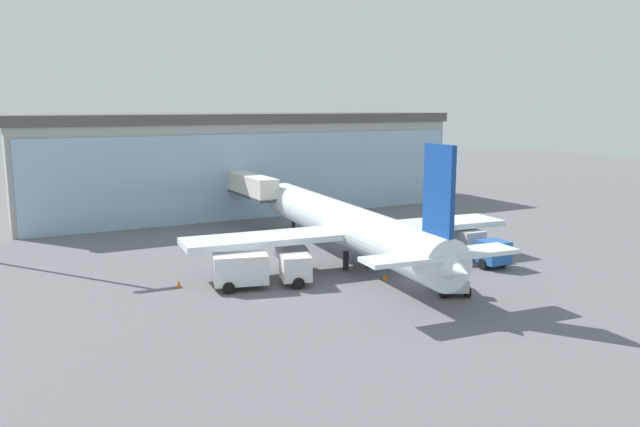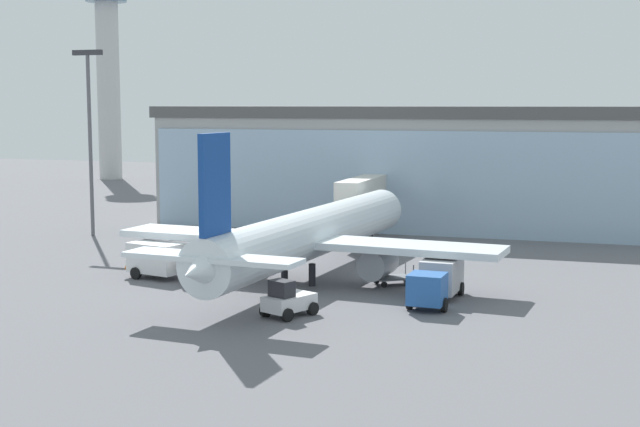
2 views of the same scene
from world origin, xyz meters
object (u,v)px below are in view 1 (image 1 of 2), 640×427
Objects in this scene: jet_bridge at (246,185)px; catering_truck at (259,269)px; pushback_tug at (452,280)px; airplane at (348,226)px; safety_cone_wingtip at (179,283)px; baggage_cart at (407,250)px; safety_cone_nose at (385,276)px; fuel_truck at (472,244)px.

catering_truck is (-7.53, -24.53, -3.09)m from jet_bridge.
pushback_tug is at bearing -18.83° from catering_truck.
safety_cone_wingtip is at bearing 95.81° from airplane.
airplane is 10.35m from catering_truck.
jet_bridge reaches higher than baggage_cart.
airplane is 15.30m from safety_cone_wingtip.
baggage_cart is (8.40, -20.52, -4.06)m from jet_bridge.
airplane is at bearing 92.54° from safety_cone_nose.
pushback_tug reaches higher than safety_cone_wingtip.
safety_cone_nose is at bearing -176.77° from jet_bridge.
catering_truck is at bearing -90.46° from fuel_truck.
catering_truck is 2.09× the size of pushback_tug.
airplane reaches higher than jet_bridge.
airplane is at bearing -110.01° from fuel_truck.
baggage_cart is 5.81× the size of safety_cone_nose.
baggage_cart is 5.81× the size of safety_cone_wingtip.
catering_truck is at bearing -27.23° from safety_cone_wingtip.
jet_bridge is 27.22m from safety_cone_nose.
airplane is 11.59m from pushback_tug.
pushback_tug is (12.29, -7.42, -0.49)m from catering_truck.
fuel_truck is at bearing -107.57° from airplane.
airplane reaches higher than safety_cone_wingtip.
baggage_cart is (15.93, 4.01, -0.97)m from catering_truck.
airplane is at bearing -176.14° from jet_bridge.
pushback_tug is (2.77, -11.00, -2.37)m from airplane.
safety_cone_nose is 16.04m from safety_cone_wingtip.
airplane is 11.10× the size of baggage_cart.
safety_cone_wingtip is at bearing -34.58° from baggage_cart.
safety_cone_wingtip is at bearing 147.59° from jet_bridge.
airplane is 6.60m from safety_cone_nose.
airplane is at bearing -33.96° from baggage_cart.
safety_cone_wingtip is (-15.22, 5.06, 0.00)m from safety_cone_nose.
safety_cone_nose is (-2.51, 5.17, -0.70)m from pushback_tug.
airplane reaches higher than fuel_truck.
catering_truck is 13.82× the size of safety_cone_nose.
baggage_cart is at bearing 4.53° from pushback_tug.
airplane is at bearing 2.98° from safety_cone_wingtip.
airplane is 4.66× the size of catering_truck.
safety_cone_nose is at bearing -0.69° from catering_truck.
safety_cone_nose is (0.26, -5.84, -3.07)m from airplane.
catering_truck is 19.94m from fuel_truck.
jet_bridge reaches higher than fuel_truck.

